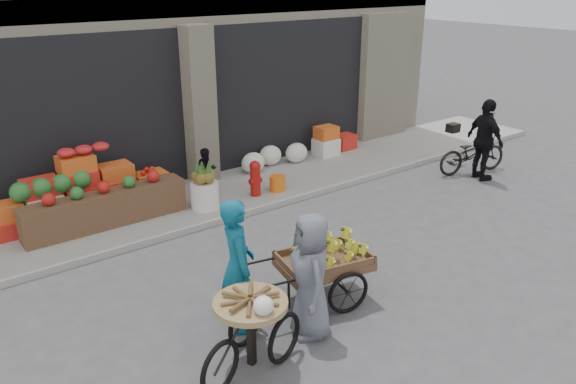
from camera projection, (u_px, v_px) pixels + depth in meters
ground at (372, 279)px, 8.26m from camera, size 80.00×80.00×0.00m
sidewalk at (226, 194)px, 11.27m from camera, size 18.00×2.20×0.12m
building at (131, 11)px, 12.98m from camera, size 14.00×6.45×7.00m
fruit_display at (95, 188)px, 9.85m from camera, size 3.10×1.12×1.24m
pineapple_bin at (205, 195)px, 10.37m from camera, size 0.52×0.52×0.50m
fire_hydrant at (255, 177)px, 10.90m from camera, size 0.22×0.22×0.71m
orange_bucket at (278, 183)px, 11.23m from camera, size 0.32×0.32×0.30m
right_bay_goods at (308, 147)px, 13.07m from camera, size 3.35×0.60×0.70m
seated_person at (207, 171)px, 10.96m from camera, size 0.51×0.43×0.93m
banana_cart at (321, 260)px, 7.51m from camera, size 2.15×1.21×0.85m
vendor_woman at (238, 265)px, 6.85m from camera, size 0.60×0.74×1.74m
tricycle_cart at (250, 322)px, 6.26m from camera, size 1.45×1.07×0.95m
vendor_grey at (311, 276)px, 6.75m from camera, size 0.77×0.92×1.61m
bicycle at (472, 153)px, 12.50m from camera, size 1.81×1.03×0.90m
cyclist at (485, 140)px, 11.93m from camera, size 0.69×1.11×1.76m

